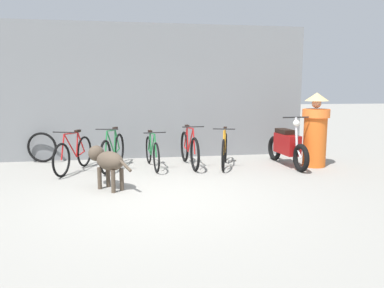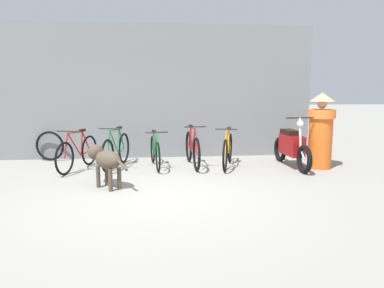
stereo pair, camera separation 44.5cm
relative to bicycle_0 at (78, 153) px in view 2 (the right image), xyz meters
name	(u,v)px [view 2 (the right image)]	position (x,y,z in m)	size (l,w,h in m)	color
ground_plane	(157,197)	(1.62, -2.14, -0.36)	(60.00, 60.00, 0.00)	gray
shop_wall_back	(154,92)	(1.62, 1.33, 1.25)	(7.79, 0.20, 3.21)	slate
bicycle_0	(78,153)	(0.00, 0.00, 0.00)	(0.62, 1.58, 0.86)	black
bicycle_1	(116,151)	(0.78, 0.14, 0.01)	(0.54, 1.68, 0.89)	black
bicycle_2	(155,152)	(1.61, 0.08, -0.02)	(0.46, 1.60, 0.81)	black
bicycle_3	(192,149)	(2.43, 0.12, 0.02)	(0.46, 1.75, 0.92)	black
bicycle_4	(228,150)	(3.18, 0.00, 0.00)	(0.60, 1.62, 0.87)	black
motorcycle	(292,147)	(4.55, -0.20, 0.08)	(0.58, 1.84, 1.11)	black
stray_dog	(105,159)	(0.75, -1.49, 0.14)	(0.80, 0.89, 0.72)	#4C3F33
person_in_robes	(321,130)	(5.11, -0.35, 0.46)	(0.79, 0.79, 1.60)	orange
spare_tire_left	(50,146)	(-0.85, 1.07, -0.01)	(0.69, 0.21, 0.70)	black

